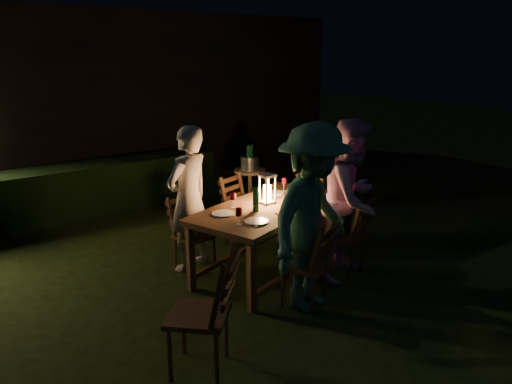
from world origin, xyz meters
TOP-DOWN VIEW (x-y plane):
  - garden_envelope at (-0.01, 6.15)m, footprint 40.00×40.00m
  - dining_table at (0.37, 0.27)m, footprint 2.16×1.52m
  - chair_near_left at (0.17, -0.60)m, footprint 0.58×0.60m
  - chair_near_right at (1.03, -0.33)m, footprint 0.60×0.62m
  - chair_far_left at (-0.29, 0.87)m, footprint 0.49×0.52m
  - chair_far_right at (0.66, 1.17)m, footprint 0.55×0.57m
  - chair_end at (1.54, 0.64)m, footprint 0.54×0.51m
  - chair_spare at (-1.25, -0.89)m, footprint 0.71×0.71m
  - person_house_side at (-0.31, 0.92)m, footprint 0.72×0.58m
  - person_opp_right at (1.04, -0.38)m, footprint 1.06×0.93m
  - person_opp_left at (0.18, -0.65)m, footprint 1.38×1.04m
  - lantern at (0.40, 0.33)m, footprint 0.16×0.16m
  - plate_far_left at (-0.22, 0.31)m, footprint 0.25×0.25m
  - plate_near_left at (-0.09, -0.11)m, footprint 0.25×0.25m
  - plate_far_right at (0.73, 0.62)m, footprint 0.25×0.25m
  - plate_near_right at (0.86, 0.20)m, footprint 0.25×0.25m
  - wineglass_a at (-0.00, 0.45)m, footprint 0.06×0.06m
  - wineglass_b at (-0.28, -0.06)m, footprint 0.06×0.06m
  - wineglass_c at (0.74, 0.09)m, footprint 0.06×0.06m
  - wineglass_d at (0.90, 0.63)m, footprint 0.06×0.06m
  - wineglass_e at (0.36, -0.05)m, footprint 0.06×0.06m
  - bottle_table at (0.13, 0.19)m, footprint 0.07×0.07m
  - napkin_left at (0.32, -0.08)m, footprint 0.18×0.14m
  - napkin_right at (0.98, 0.15)m, footprint 0.18×0.14m
  - phone at (-0.13, -0.20)m, footprint 0.14×0.07m
  - side_table at (1.59, 2.28)m, footprint 0.51×0.51m
  - ice_bucket at (1.59, 2.28)m, footprint 0.30×0.30m
  - bottle_bucket_a at (1.54, 2.24)m, footprint 0.07×0.07m
  - bottle_bucket_b at (1.64, 2.32)m, footprint 0.07×0.07m

SIDE VIEW (x-z plane):
  - chair_far_left at x=-0.29m, z-range -0.18..0.74m
  - chair_near_left at x=0.17m, z-range -0.19..0.77m
  - chair_far_right at x=0.66m, z-range -0.19..0.77m
  - chair_end at x=1.54m, z-range -0.19..0.79m
  - chair_near_right at x=1.03m, z-range -0.20..0.82m
  - chair_spare at x=-1.25m, z-range -0.21..0.87m
  - side_table at x=1.59m, z-range 0.26..0.94m
  - dining_table at x=0.37m, z-range 0.33..1.14m
  - ice_bucket at x=1.59m, z-range 0.68..0.90m
  - phone at x=-0.13m, z-range 0.82..0.82m
  - napkin_left at x=0.32m, z-range 0.82..0.83m
  - napkin_right at x=0.98m, z-range 0.82..0.83m
  - plate_far_left at x=-0.22m, z-range 0.82..0.83m
  - plate_near_left at x=-0.09m, z-range 0.82..0.83m
  - plate_far_right at x=0.73m, z-range 0.82..0.83m
  - plate_near_right at x=0.86m, z-range 0.82..0.83m
  - bottle_bucket_a at x=1.54m, z-range 0.68..1.00m
  - bottle_bucket_b at x=1.64m, z-range 0.68..1.00m
  - person_house_side at x=-0.31m, z-range 0.00..1.72m
  - wineglass_a at x=0.00m, z-range 0.82..0.99m
  - wineglass_b at x=-0.28m, z-range 0.82..0.99m
  - wineglass_c at x=0.74m, z-range 0.82..0.99m
  - wineglass_d at x=0.90m, z-range 0.82..0.99m
  - wineglass_e at x=0.36m, z-range 0.82..0.99m
  - person_opp_right at x=1.04m, z-range 0.00..1.83m
  - person_opp_left at x=0.18m, z-range 0.00..1.89m
  - bottle_table at x=0.13m, z-range 0.82..1.10m
  - lantern at x=0.40m, z-range 0.80..1.15m
  - garden_envelope at x=-0.01m, z-range -0.02..3.18m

